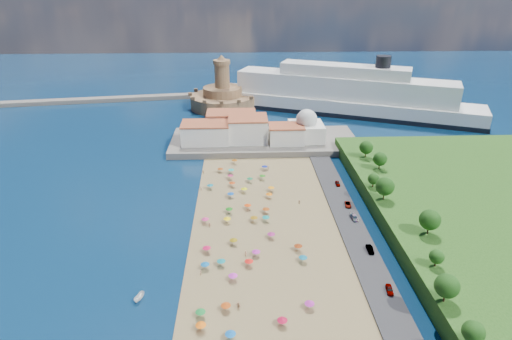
{
  "coord_description": "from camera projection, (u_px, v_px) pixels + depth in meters",
  "views": [
    {
      "loc": [
        -2.09,
        -122.54,
        75.02
      ],
      "look_at": [
        4.0,
        25.0,
        8.0
      ],
      "focal_mm": 30.0,
      "sensor_mm": 36.0,
      "label": 1
    }
  ],
  "objects": [
    {
      "name": "cruise_ship",
      "position": [
        342.0,
        96.0,
        253.62
      ],
      "size": [
        156.28,
        82.89,
        34.84
      ],
      "color": "black",
      "rests_on": "ground"
    },
    {
      "name": "breakwater",
      "position": [
        72.0,
        101.0,
        277.11
      ],
      "size": [
        199.03,
        34.77,
        2.6
      ],
      "primitive_type": "cube",
      "rotation": [
        0.0,
        0.0,
        0.14
      ],
      "color": "#59544C",
      "rests_on": "ground"
    },
    {
      "name": "beach_parasols",
      "position": [
        244.0,
        234.0,
        132.77
      ],
      "size": [
        31.88,
        117.28,
        2.2
      ],
      "color": "gray",
      "rests_on": "beach"
    },
    {
      "name": "parked_cars",
      "position": [
        357.0,
        224.0,
        139.58
      ],
      "size": [
        2.58,
        66.16,
        1.44
      ],
      "color": "gray",
      "rests_on": "promenade"
    },
    {
      "name": "domed_building",
      "position": [
        306.0,
        128.0,
        204.59
      ],
      "size": [
        16.0,
        16.0,
        15.0
      ],
      "color": "silver",
      "rests_on": "terrace"
    },
    {
      "name": "moored_boats",
      "position": [
        138.0,
        326.0,
        99.39
      ],
      "size": [
        6.59,
        27.0,
        1.59
      ],
      "color": "white",
      "rests_on": "ground"
    },
    {
      "name": "terrace",
      "position": [
        264.0,
        141.0,
        208.75
      ],
      "size": [
        90.0,
        36.0,
        3.0
      ],
      "primitive_type": "cube",
      "color": "#59544C",
      "rests_on": "ground"
    },
    {
      "name": "waterfront_buildings",
      "position": [
        237.0,
        129.0,
        206.21
      ],
      "size": [
        57.0,
        29.0,
        11.0
      ],
      "color": "silver",
      "rests_on": "terrace"
    },
    {
      "name": "jetty",
      "position": [
        221.0,
        121.0,
        239.89
      ],
      "size": [
        18.0,
        70.0,
        2.4
      ],
      "primitive_type": "cube",
      "color": "#59544C",
      "rests_on": "ground"
    },
    {
      "name": "hillside_trees",
      "position": [
        401.0,
        200.0,
        135.3
      ],
      "size": [
        13.77,
        105.11,
        8.07
      ],
      "color": "#382314",
      "rests_on": "hillside"
    },
    {
      "name": "beachgoers",
      "position": [
        239.0,
        214.0,
        145.58
      ],
      "size": [
        37.36,
        83.71,
        1.89
      ],
      "color": "tan",
      "rests_on": "beach"
    },
    {
      "name": "fortress",
      "position": [
        223.0,
        97.0,
        264.92
      ],
      "size": [
        40.0,
        40.0,
        32.4
      ],
      "color": "#98714C",
      "rests_on": "ground"
    },
    {
      "name": "ground",
      "position": [
        247.0,
        223.0,
        142.58
      ],
      "size": [
        700.0,
        700.0,
        0.0
      ],
      "primitive_type": "plane",
      "color": "#071938",
      "rests_on": "ground"
    }
  ]
}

